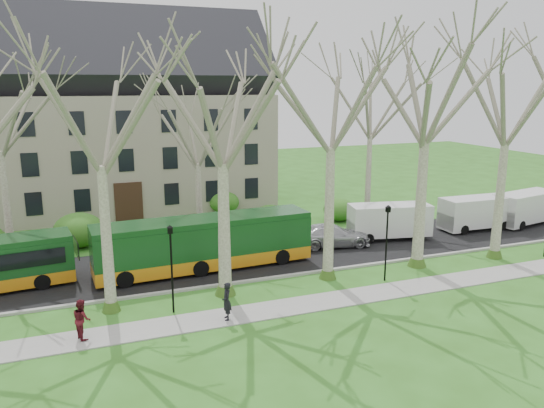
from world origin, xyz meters
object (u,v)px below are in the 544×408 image
(van_c, at_px, (526,208))
(pedestrian_b, at_px, (82,319))
(bus_follow, at_px, (205,243))
(van_b, at_px, (477,213))
(pedestrian_a, at_px, (227,301))
(van_a, at_px, (389,222))
(sedan, at_px, (332,235))

(van_c, relative_size, pedestrian_b, 3.29)
(bus_follow, height_order, van_b, bus_follow)
(bus_follow, relative_size, van_c, 2.21)
(pedestrian_a, bearing_deg, van_b, 118.77)
(van_a, height_order, pedestrian_b, van_a)
(sedan, xyz_separation_m, van_a, (4.64, 0.18, 0.49))
(sedan, bearing_deg, pedestrian_b, 126.70)
(van_a, distance_m, pedestrian_a, 17.06)
(van_a, bearing_deg, van_b, 10.21)
(sedan, xyz_separation_m, van_b, (12.25, -0.04, 0.48))
(bus_follow, height_order, van_a, bus_follow)
(van_b, bearing_deg, sedan, -178.46)
(pedestrian_a, xyz_separation_m, pedestrian_b, (-6.39, 0.43, -0.02))
(pedestrian_b, bearing_deg, van_b, -92.19)
(bus_follow, relative_size, van_b, 2.26)
(van_a, height_order, van_c, van_c)
(bus_follow, relative_size, van_a, 2.26)
(bus_follow, relative_size, pedestrian_a, 7.13)
(sedan, height_order, van_c, van_c)
(van_b, distance_m, pedestrian_b, 29.75)
(bus_follow, height_order, sedan, bus_follow)
(sedan, height_order, pedestrian_b, pedestrian_b)
(van_a, height_order, van_b, van_a)
(bus_follow, bearing_deg, pedestrian_a, -98.93)
(sedan, xyz_separation_m, van_c, (16.95, -0.21, 0.51))
(sedan, relative_size, van_a, 0.92)
(bus_follow, bearing_deg, pedestrian_b, -139.10)
(van_c, bearing_deg, sedan, 168.39)
(van_b, height_order, van_c, van_c)
(bus_follow, bearing_deg, van_a, 3.17)
(van_c, height_order, pedestrian_a, van_c)
(sedan, distance_m, van_c, 16.96)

